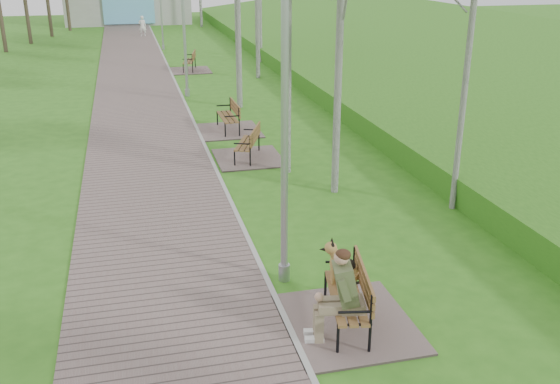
# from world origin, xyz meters

# --- Properties ---
(walkway) EXTENTS (3.50, 67.00, 0.04)m
(walkway) POSITION_xyz_m (-1.75, 21.50, 0.02)
(walkway) COLOR #74625D
(walkway) RESTS_ON ground
(kerb) EXTENTS (0.10, 67.00, 0.05)m
(kerb) POSITION_xyz_m (0.00, 21.50, 0.03)
(kerb) COLOR #999993
(kerb) RESTS_ON ground
(embankment) EXTENTS (14.00, 70.00, 1.60)m
(embankment) POSITION_xyz_m (12.00, 20.00, 0.00)
(embankment) COLOR #458E24
(embankment) RESTS_ON ground
(bench_main) EXTENTS (2.02, 2.24, 1.76)m
(bench_main) POSITION_xyz_m (0.85, 3.44, 0.50)
(bench_main) COLOR #74625D
(bench_main) RESTS_ON ground
(bench_second) EXTENTS (1.88, 2.09, 1.15)m
(bench_second) POSITION_xyz_m (1.04, 12.29, 0.22)
(bench_second) COLOR #74625D
(bench_second) RESTS_ON ground
(bench_third) EXTENTS (1.98, 2.20, 1.21)m
(bench_third) POSITION_xyz_m (0.99, 15.34, 0.23)
(bench_third) COLOR #74625D
(bench_third) RESTS_ON ground
(bench_far) EXTENTS (1.96, 2.18, 1.20)m
(bench_far) POSITION_xyz_m (0.96, 26.99, 0.23)
(bench_far) COLOR #74625D
(bench_far) RESTS_ON ground
(lamp_post_near) EXTENTS (0.21, 0.21, 5.39)m
(lamp_post_near) POSITION_xyz_m (0.31, 5.13, 2.52)
(lamp_post_near) COLOR #9EA0A6
(lamp_post_near) RESTS_ON ground
(lamp_post_second) EXTENTS (0.20, 0.20, 5.23)m
(lamp_post_second) POSITION_xyz_m (0.24, 21.10, 2.45)
(lamp_post_second) COLOR #9EA0A6
(lamp_post_second) RESTS_ON ground
(lamp_post_third) EXTENTS (0.18, 0.18, 4.58)m
(lamp_post_third) POSITION_xyz_m (0.21, 34.74, 2.14)
(lamp_post_third) COLOR #9EA0A6
(lamp_post_third) RESTS_ON ground
(pedestrian_near) EXTENTS (0.55, 0.38, 1.44)m
(pedestrian_near) POSITION_xyz_m (-0.75, 41.42, 0.72)
(pedestrian_near) COLOR white
(pedestrian_near) RESTS_ON ground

